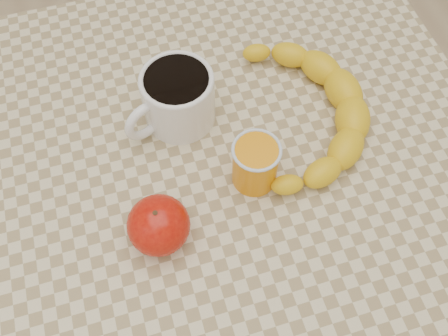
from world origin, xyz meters
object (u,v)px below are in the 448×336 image
object	(u,v)px
banana	(305,112)
apple	(159,225)
table	(224,202)
orange_juice_glass	(255,164)
coffee_mug	(177,97)

from	to	relation	value
banana	apple	bearing A→B (deg)	-135.57
table	banana	bearing A→B (deg)	21.15
table	orange_juice_glass	xyz separation A→B (m)	(0.04, -0.02, 0.12)
coffee_mug	banana	distance (m)	0.18
orange_juice_glass	coffee_mug	bearing A→B (deg)	119.68
table	banana	xyz separation A→B (m)	(0.14, 0.05, 0.11)
apple	banana	world-z (taller)	apple
orange_juice_glass	banana	distance (m)	0.12
table	coffee_mug	world-z (taller)	coffee_mug
apple	coffee_mug	bearing A→B (deg)	69.00
orange_juice_glass	banana	xyz separation A→B (m)	(0.10, 0.07, -0.01)
orange_juice_glass	banana	bearing A→B (deg)	34.88
apple	banana	bearing A→B (deg)	25.86
orange_juice_glass	apple	world-z (taller)	orange_juice_glass
table	orange_juice_glass	distance (m)	0.13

